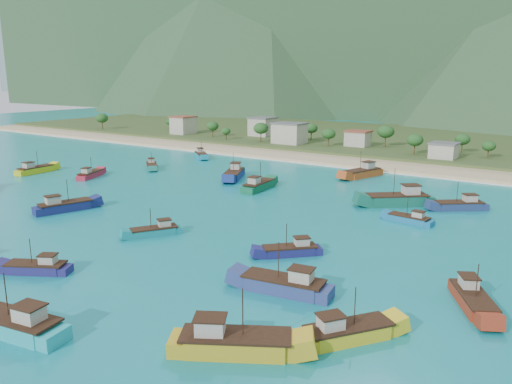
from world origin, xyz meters
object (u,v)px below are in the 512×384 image
Objects in this scene: boat_4 at (259,186)px; boat_0 at (398,200)px; boat_8 at (36,170)px; boat_7 at (16,326)px; boat_6 at (155,232)px; boat_28 at (410,220)px; boat_16 at (233,344)px; boat_23 at (460,206)px; boat_13 at (201,156)px; boat_14 at (285,286)px; boat_9 at (472,301)px; boat_19 at (37,269)px; boat_2 at (291,251)px; boat_11 at (234,175)px; boat_12 at (90,175)px; boat_1 at (152,166)px; boat_27 at (362,173)px; boat_10 at (347,334)px; boat_20 at (64,207)px.

boat_0 is at bearing 1.80° from boat_4.
boat_7 is at bearing -37.79° from boat_8.
boat_6 is 45.86m from boat_28.
boat_16 is 1.20× the size of boat_23.
boat_6 is at bearing 108.06° from boat_0.
boat_23 is (86.12, -21.07, 0.04)m from boat_13.
boat_28 is (80.70, -35.85, -0.19)m from boat_13.
boat_4 is at bearing 27.91° from boat_14.
boat_14 is at bearing 143.68° from boat_0.
boat_8 is at bearing 14.89° from boat_6.
boat_23 is (-11.39, 44.69, 0.05)m from boat_9.
boat_19 is (3.96, -59.68, -0.27)m from boat_4.
boat_19 is at bearing 90.22° from boat_2.
boat_4 is 0.95× the size of boat_7.
boat_11 is at bearing 80.70° from boat_28.
boat_6 is at bearing 102.39° from boat_23.
boat_13 is (2.64, 41.97, 0.03)m from boat_12.
boat_6 is 39.77m from boat_16.
boat_7 reaches higher than boat_9.
boat_1 is 60.12m from boat_27.
boat_16 is at bearing -173.54° from boat_28.
boat_16 reaches higher than boat_12.
boat_0 reaches higher than boat_6.
boat_4 is 69.89m from boat_10.
boat_12 is at bearing -42.41° from boat_9.
boat_27 is at bearing 26.41° from boat_8.
boat_8 reaches higher than boat_23.
boat_2 is 44.77m from boat_4.
boat_0 is 32.53m from boat_4.
boat_10 reaches higher than boat_2.
boat_0 reaches higher than boat_8.
boat_1 is 0.88× the size of boat_12.
boat_0 reaches higher than boat_12.
boat_8 is 56.01m from boat_11.
boat_16 is at bearing -3.67° from boat_20.
boat_7 is 34.17m from boat_10.
boat_0 is at bearing -89.98° from boat_9.
boat_4 is at bearing -62.90° from boat_9.
boat_7 is (-14.93, -74.72, -0.23)m from boat_0.
boat_2 is at bearing 17.97° from boat_14.
boat_4 is at bearing 123.45° from boat_1.
boat_2 is at bearing -73.96° from boat_19.
boat_4 is 1.15× the size of boat_23.
boat_20 is at bearing 124.03° from boat_28.
boat_1 is 103.48m from boat_16.
boat_9 is 17.78m from boat_10.
boat_4 is 39.06m from boat_6.
boat_4 is 65.31m from boat_8.
boat_6 is 20.99m from boat_19.
boat_9 is 46.12m from boat_23.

